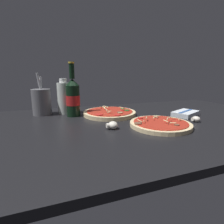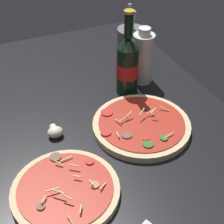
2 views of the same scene
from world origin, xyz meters
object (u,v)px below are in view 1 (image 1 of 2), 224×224
object	(u,v)px
pizza_far	(110,113)
dish_towel	(185,113)
pizza_near	(160,124)
beer_bottle	(73,97)
oil_bottle	(64,98)
utensil_crock	(42,102)
mushroom_right	(112,125)
mushroom_left	(196,119)

from	to	relation	value
pizza_far	dish_towel	size ratio (longest dim) A/B	1.63
pizza_near	pizza_far	world-z (taller)	pizza_far
pizza_far	beer_bottle	bearing A→B (deg)	166.93
oil_bottle	dish_towel	world-z (taller)	oil_bottle
pizza_near	dish_towel	size ratio (longest dim) A/B	1.49
utensil_crock	oil_bottle	bearing A→B (deg)	-6.22
pizza_near	mushroom_right	bearing A→B (deg)	170.36
mushroom_right	utensil_crock	xyz separation A→B (cm)	(-27.78, 37.15, 5.67)
oil_bottle	dish_towel	bearing A→B (deg)	-24.30
pizza_far	mushroom_right	xyz separation A→B (cm)	(-6.85, -23.79, 0.42)
mushroom_right	mushroom_left	bearing A→B (deg)	-4.22
pizza_far	mushroom_left	world-z (taller)	pizza_far
mushroom_left	pizza_near	bearing A→B (deg)	-178.58
pizza_far	beer_bottle	size ratio (longest dim) A/B	1.02
oil_bottle	mushroom_left	world-z (taller)	oil_bottle
beer_bottle	oil_bottle	distance (cm)	8.74
pizza_far	oil_bottle	size ratio (longest dim) A/B	1.45
utensil_crock	dish_towel	xyz separation A→B (cm)	(72.53, -28.68, -6.00)
mushroom_left	utensil_crock	world-z (taller)	utensil_crock
mushroom_right	utensil_crock	distance (cm)	46.73
beer_bottle	oil_bottle	world-z (taller)	beer_bottle
pizza_far	mushroom_right	world-z (taller)	pizza_far
oil_bottle	utensil_crock	world-z (taller)	utensil_crock
mushroom_right	pizza_near	bearing A→B (deg)	-9.64
dish_towel	oil_bottle	bearing A→B (deg)	155.70
pizza_near	oil_bottle	size ratio (longest dim) A/B	1.32
dish_towel	pizza_near	bearing A→B (deg)	-153.76
pizza_far	utensil_crock	world-z (taller)	utensil_crock
mushroom_left	utensil_crock	size ratio (longest dim) A/B	0.18
pizza_near	beer_bottle	xyz separation A→B (cm)	(-32.44, 31.63, 9.22)
pizza_near	pizza_far	distance (cm)	30.50
beer_bottle	dish_towel	xyz separation A→B (cm)	(56.68, -19.68, -8.97)
pizza_far	dish_towel	distance (cm)	40.88
mushroom_right	dish_towel	xyz separation A→B (cm)	(44.75, 8.47, -0.34)
pizza_near	utensil_crock	distance (cm)	63.41
pizza_near	pizza_far	size ratio (longest dim) A/B	0.91
oil_bottle	pizza_far	bearing A→B (deg)	-27.94
oil_bottle	mushroom_right	world-z (taller)	oil_bottle
utensil_crock	dish_towel	size ratio (longest dim) A/B	1.31
oil_bottle	mushroom_right	size ratio (longest dim) A/B	4.21
pizza_far	utensil_crock	xyz separation A→B (cm)	(-34.63, 13.36, 6.09)
pizza_far	oil_bottle	bearing A→B (deg)	152.06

